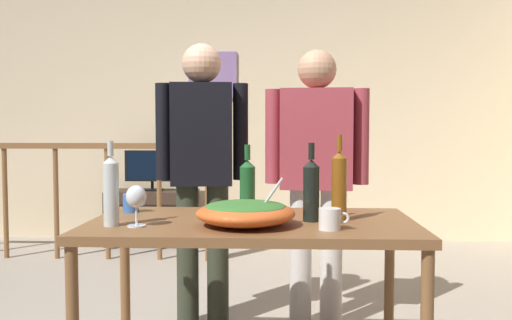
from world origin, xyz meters
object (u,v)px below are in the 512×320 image
at_px(tv_console, 153,217).
at_px(wine_bottle_green, 247,185).
at_px(wine_glass, 136,198).
at_px(mug_blue, 131,203).
at_px(flat_screen_tv, 151,167).
at_px(person_standing_left, 202,161).
at_px(salad_bowl, 246,212).
at_px(wine_bottle_amber, 339,185).
at_px(wine_bottle_clear, 111,190).
at_px(wine_bottle_dark, 311,189).
at_px(mug_white, 330,219).
at_px(serving_table, 252,236).
at_px(person_standing_right, 316,164).
at_px(stair_railing, 105,185).
at_px(framed_picture, 213,75).

bearing_deg(tv_console, wine_bottle_green, -68.03).
relative_size(wine_glass, mug_blue, 1.55).
height_order(flat_screen_tv, mug_blue, flat_screen_tv).
xyz_separation_m(flat_screen_tv, person_standing_left, (0.84, -2.23, 0.19)).
xyz_separation_m(salad_bowl, wine_bottle_amber, (0.41, 0.14, 0.10)).
height_order(wine_bottle_clear, wine_bottle_dark, wine_bottle_clear).
relative_size(wine_glass, mug_white, 1.39).
relative_size(serving_table, salad_bowl, 3.45).
height_order(mug_blue, person_standing_right, person_standing_right).
bearing_deg(person_standing_right, wine_bottle_dark, 89.55).
height_order(stair_railing, flat_screen_tv, stair_railing).
height_order(salad_bowl, person_standing_left, person_standing_left).
bearing_deg(framed_picture, wine_glass, -88.16).
distance_m(wine_bottle_green, person_standing_right, 0.67).
xyz_separation_m(wine_bottle_clear, person_standing_right, (0.92, 0.96, 0.05)).
xyz_separation_m(framed_picture, stair_railing, (-0.86, -0.94, -1.07)).
relative_size(stair_railing, person_standing_right, 1.78).
xyz_separation_m(tv_console, flat_screen_tv, (0.00, -0.03, 0.52)).
relative_size(wine_bottle_green, mug_blue, 2.96).
bearing_deg(salad_bowl, wine_bottle_dark, 23.46).
height_order(flat_screen_tv, wine_glass, flat_screen_tv).
relative_size(stair_railing, wine_bottle_dark, 8.32).
xyz_separation_m(flat_screen_tv, serving_table, (1.17, -3.02, -0.10)).
distance_m(salad_bowl, wine_bottle_amber, 0.45).
height_order(stair_railing, serving_table, stair_railing).
distance_m(flat_screen_tv, wine_bottle_dark, 3.36).
relative_size(wine_bottle_green, person_standing_left, 0.20).
relative_size(stair_railing, tv_console, 3.22).
bearing_deg(serving_table, person_standing_left, 113.16).
relative_size(framed_picture, wine_bottle_amber, 1.32).
relative_size(wine_glass, wine_bottle_green, 0.52).
bearing_deg(wine_bottle_amber, person_standing_right, 93.80).
height_order(wine_bottle_amber, person_standing_right, person_standing_right).
xyz_separation_m(mug_white, person_standing_left, (-0.67, 1.00, 0.18)).
bearing_deg(tv_console, flat_screen_tv, -90.00).
height_order(stair_railing, mug_white, stair_railing).
height_order(serving_table, wine_bottle_dark, wine_bottle_dark).
distance_m(wine_bottle_clear, person_standing_left, 0.99).
relative_size(tv_console, wine_glass, 5.17).
bearing_deg(tv_console, mug_white, -65.30).
height_order(wine_bottle_dark, person_standing_left, person_standing_left).
relative_size(wine_bottle_amber, mug_blue, 3.41).
xyz_separation_m(stair_railing, tv_console, (0.28, 0.65, -0.39)).
bearing_deg(salad_bowl, wine_glass, -174.73).
height_order(wine_bottle_amber, wine_bottle_green, wine_bottle_amber).
bearing_deg(wine_bottle_green, wine_bottle_dark, -39.07).
bearing_deg(wine_glass, flat_screen_tv, 102.28).
distance_m(serving_table, person_standing_left, 0.90).
bearing_deg(person_standing_left, wine_bottle_dark, 122.10).
relative_size(wine_bottle_clear, person_standing_left, 0.22).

